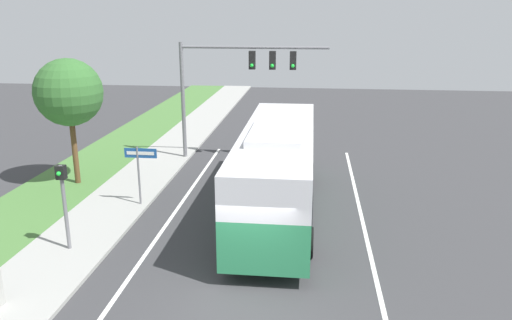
# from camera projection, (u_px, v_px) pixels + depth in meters

# --- Properties ---
(ground_plane) EXTENTS (80.00, 80.00, 0.00)m
(ground_plane) POSITION_uv_depth(u_px,v_px,m) (249.00, 293.00, 13.83)
(ground_plane) COLOR #38383A
(sidewalk) EXTENTS (2.80, 80.00, 0.12)m
(sidewalk) POSITION_uv_depth(u_px,v_px,m) (37.00, 278.00, 14.48)
(sidewalk) COLOR #9E9E99
(sidewalk) RESTS_ON ground_plane
(lane_divider_near) EXTENTS (0.14, 30.00, 0.01)m
(lane_divider_near) POSITION_uv_depth(u_px,v_px,m) (124.00, 285.00, 14.22)
(lane_divider_near) COLOR silver
(lane_divider_near) RESTS_ON ground_plane
(lane_divider_far) EXTENTS (0.14, 30.00, 0.01)m
(lane_divider_far) POSITION_uv_depth(u_px,v_px,m) (381.00, 301.00, 13.45)
(lane_divider_far) COLOR silver
(lane_divider_far) RESTS_ON ground_plane
(bus) EXTENTS (2.78, 11.42, 3.54)m
(bus) POSITION_uv_depth(u_px,v_px,m) (278.00, 165.00, 18.86)
(bus) COLOR #2D8956
(bus) RESTS_ON ground_plane
(signal_gantry) EXTENTS (7.51, 0.41, 6.09)m
(signal_gantry) POSITION_uv_depth(u_px,v_px,m) (234.00, 74.00, 25.12)
(signal_gantry) COLOR slate
(signal_gantry) RESTS_ON ground_plane
(pedestrian_signal) EXTENTS (0.28, 0.34, 2.93)m
(pedestrian_signal) POSITION_uv_depth(u_px,v_px,m) (63.00, 194.00, 15.67)
(pedestrian_signal) COLOR slate
(pedestrian_signal) RESTS_ON ground_plane
(street_sign) EXTENTS (1.29, 0.08, 2.47)m
(street_sign) POSITION_uv_depth(u_px,v_px,m) (140.00, 165.00, 19.55)
(street_sign) COLOR slate
(street_sign) RESTS_ON ground_plane
(roadside_tree) EXTENTS (2.91, 2.91, 5.55)m
(roadside_tree) POSITION_uv_depth(u_px,v_px,m) (69.00, 93.00, 21.43)
(roadside_tree) COLOR brown
(roadside_tree) RESTS_ON grass_verge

